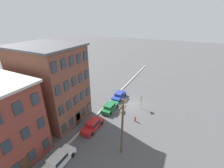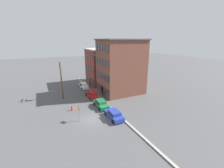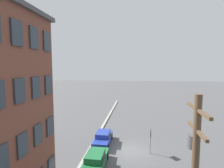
{
  "view_description": "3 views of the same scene",
  "coord_description": "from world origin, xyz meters",
  "views": [
    {
      "loc": [
        -25.75,
        -8.34,
        16.86
      ],
      "look_at": [
        -0.67,
        4.19,
        4.14
      ],
      "focal_mm": 24.0,
      "sensor_mm": 36.0,
      "label": 1
    },
    {
      "loc": [
        21.43,
        -7.03,
        12.85
      ],
      "look_at": [
        -1.37,
        4.27,
        5.26
      ],
      "focal_mm": 24.0,
      "sensor_mm": 36.0,
      "label": 2
    },
    {
      "loc": [
        -18.84,
        -0.56,
        9.26
      ],
      "look_at": [
        1.33,
        2.25,
        7.29
      ],
      "focal_mm": 28.0,
      "sensor_mm": 36.0,
      "label": 3
    }
  ],
  "objects": [
    {
      "name": "car_green",
      "position": [
        -3.82,
        3.08,
        0.75
      ],
      "size": [
        4.4,
        1.92,
        1.43
      ],
      "color": "#1E6638",
      "rests_on": "ground_plane"
    },
    {
      "name": "fire_hydrant",
      "position": [
        -4.82,
        -2.42,
        0.48
      ],
      "size": [
        0.24,
        0.34,
        0.96
      ],
      "color": "red",
      "rests_on": "ground_plane"
    },
    {
      "name": "ground_plane",
      "position": [
        0.0,
        0.0,
        0.0
      ],
      "size": [
        200.0,
        200.0,
        0.0
      ],
      "primitive_type": "plane",
      "color": "#4C4C4F"
    },
    {
      "name": "car_red",
      "position": [
        -9.75,
        3.18,
        0.75
      ],
      "size": [
        4.4,
        1.92,
        1.43
      ],
      "color": "#B21E1E",
      "rests_on": "ground_plane"
    },
    {
      "name": "utility_pole",
      "position": [
        -11.94,
        -2.89,
        4.65
      ],
      "size": [
        2.4,
        0.44,
        8.25
      ],
      "color": "brown",
      "rests_on": "ground_plane"
    },
    {
      "name": "car_blue",
      "position": [
        1.26,
        3.35,
        0.75
      ],
      "size": [
        4.4,
        1.92,
        1.43
      ],
      "color": "#233899",
      "rests_on": "ground_plane"
    },
    {
      "name": "kerb_strip",
      "position": [
        0.0,
        4.5,
        0.08
      ],
      "size": [
        56.0,
        0.36,
        0.16
      ],
      "primitive_type": "cube",
      "color": "#9E998E",
      "rests_on": "ground_plane"
    },
    {
      "name": "apartment_midblock",
      "position": [
        -9.9,
        10.96,
        6.52
      ],
      "size": [
        8.61,
        10.44,
        13.02
      ],
      "color": "brown",
      "rests_on": "ground_plane"
    },
    {
      "name": "caution_sign",
      "position": [
        -0.49,
        -2.15,
        1.86
      ],
      "size": [
        1.06,
        0.08,
        2.76
      ],
      "color": "slate",
      "rests_on": "ground_plane"
    },
    {
      "name": "car_white",
      "position": [
        -17.1,
        3.37,
        0.75
      ],
      "size": [
        4.4,
        1.92,
        1.43
      ],
      "color": "silver",
      "rests_on": "ground_plane"
    },
    {
      "name": "apartment_corner",
      "position": [
        -19.6,
        11.11,
        5.19
      ],
      "size": [
        8.71,
        10.74,
        10.34
      ],
      "color": "brown",
      "rests_on": "ground_plane"
    }
  ]
}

